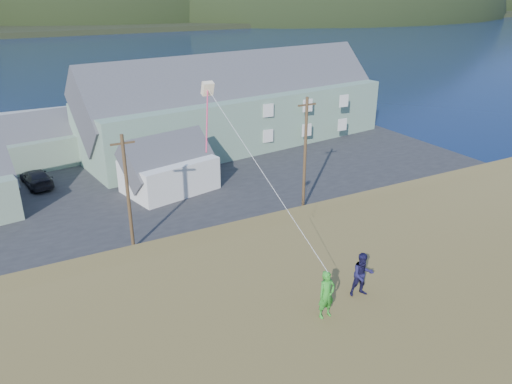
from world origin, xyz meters
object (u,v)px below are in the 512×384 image
shed_white (169,166)px  kite_flyer_navy (362,275)px  kite_flyer_green (327,295)px  wharf (15,126)px  lodge (239,103)px  shed_palegreen_far (27,143)px

shed_white → kite_flyer_navy: 29.76m
shed_white → kite_flyer_green: (-4.59, -29.50, 5.60)m
kite_flyer_green → wharf: bearing=93.9°
kite_flyer_navy → shed_white: bearing=100.3°
kite_flyer_navy → lodge: bearing=85.1°
shed_palegreen_far → kite_flyer_green: bearing=-89.8°
kite_flyer_green → shed_palegreen_far: bearing=95.8°
shed_white → kite_flyer_navy: kite_flyer_navy is taller
shed_palegreen_far → kite_flyer_navy: (7.59, -42.03, 5.47)m
shed_white → kite_flyer_navy: (-2.79, -29.10, 5.59)m
lodge → kite_flyer_green: size_ratio=22.16×
wharf → shed_white: 31.30m
lodge → shed_white: 15.83m
shed_palegreen_far → shed_white: bearing=-58.9°
shed_white → kite_flyer_green: kite_flyer_green is taller
wharf → lodge: 30.03m
kite_flyer_green → shed_white: bearing=79.2°
shed_palegreen_far → kite_flyer_green: 43.17m
wharf → kite_flyer_navy: (7.77, -58.50, 7.56)m
lodge → shed_palegreen_far: lodge is taller
lodge → wharf: bearing=132.1°
shed_white → wharf: bearing=96.8°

